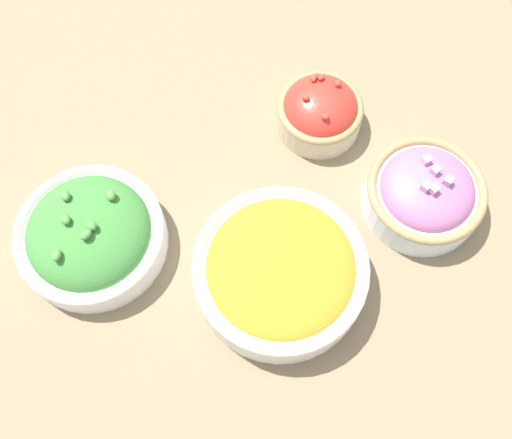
{
  "coord_description": "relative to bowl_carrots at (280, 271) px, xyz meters",
  "views": [
    {
      "loc": [
        -0.14,
        -0.24,
        0.68
      ],
      "look_at": [
        0.0,
        0.0,
        0.03
      ],
      "focal_mm": 40.0,
      "sensor_mm": 36.0,
      "label": 1
    }
  ],
  "objects": [
    {
      "name": "bowl_red_onion",
      "position": [
        0.21,
        -0.01,
        -0.0
      ],
      "size": [
        0.15,
        0.15,
        0.08
      ],
      "color": "silver",
      "rests_on": "ground_plane"
    },
    {
      "name": "bowl_carrots",
      "position": [
        0.0,
        0.0,
        0.0
      ],
      "size": [
        0.21,
        0.21,
        0.07
      ],
      "color": "silver",
      "rests_on": "ground_plane"
    },
    {
      "name": "ground_plane",
      "position": [
        0.01,
        0.07,
        -0.04
      ],
      "size": [
        3.0,
        3.0,
        0.0
      ],
      "primitive_type": "plane",
      "color": "#75664C"
    },
    {
      "name": "bowl_broccoli",
      "position": [
        -0.17,
        0.16,
        -0.01
      ],
      "size": [
        0.18,
        0.18,
        0.08
      ],
      "color": "white",
      "rests_on": "ground_plane"
    },
    {
      "name": "bowl_cherry_tomatoes",
      "position": [
        0.16,
        0.16,
        -0.0
      ],
      "size": [
        0.12,
        0.12,
        0.07
      ],
      "color": "beige",
      "rests_on": "ground_plane"
    }
  ]
}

